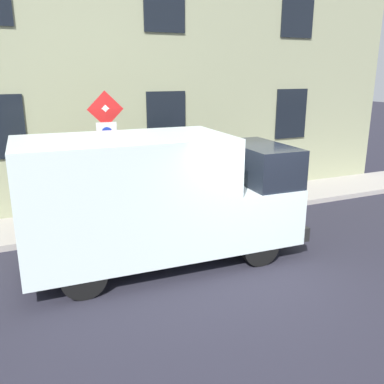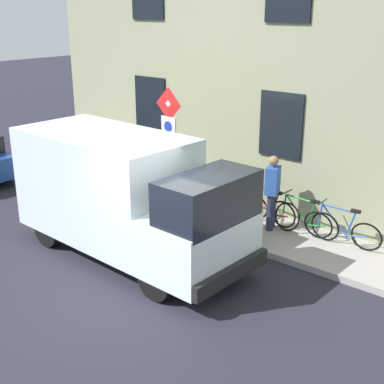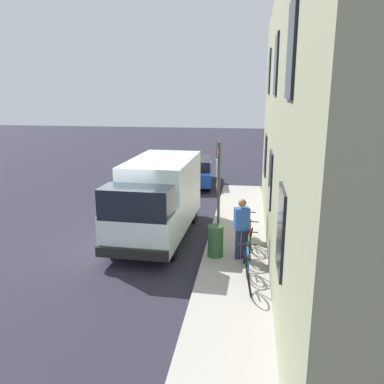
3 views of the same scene
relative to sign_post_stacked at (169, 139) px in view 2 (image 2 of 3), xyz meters
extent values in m
plane|color=#262531|center=(-2.92, -1.99, -2.04)|extent=(80.00, 80.00, 0.00)
cube|color=#A7A09A|center=(0.71, -1.99, -1.97)|extent=(1.82, 17.00, 0.14)
cube|color=#989C78|center=(1.97, -1.99, 1.67)|extent=(0.70, 15.00, 7.42)
cube|color=black|center=(1.60, -1.99, 0.33)|extent=(0.06, 1.10, 1.50)
cube|color=black|center=(1.60, 2.14, 0.33)|extent=(0.06, 1.10, 1.50)
cylinder|color=#474C47|center=(0.05, 0.00, -0.43)|extent=(0.09, 0.09, 2.94)
pyramid|color=silver|center=(-0.03, 0.00, 0.79)|extent=(0.06, 0.50, 0.50)
pyramid|color=red|center=(-0.03, 0.00, 0.79)|extent=(0.05, 0.56, 0.56)
cube|color=white|center=(-0.01, 0.00, 0.24)|extent=(0.06, 0.44, 0.56)
cylinder|color=#1933B2|center=(-0.04, 0.00, 0.30)|extent=(0.02, 0.24, 0.24)
pyramid|color=silver|center=(-0.03, 0.00, -0.31)|extent=(0.06, 0.50, 0.50)
pyramid|color=red|center=(-0.03, 0.00, -0.31)|extent=(0.05, 0.56, 0.56)
cube|color=white|center=(-1.88, 0.11, -0.63)|extent=(2.13, 3.87, 2.18)
cube|color=white|center=(-1.97, -2.49, -1.17)|extent=(2.05, 1.47, 1.10)
cube|color=black|center=(-1.98, -2.70, -0.27)|extent=(1.95, 1.05, 0.84)
cube|color=black|center=(-1.99, -3.24, -1.54)|extent=(2.00, 0.23, 0.28)
cylinder|color=black|center=(-1.08, -2.29, -1.66)|extent=(0.25, 0.77, 0.76)
cylinder|color=black|center=(-2.84, -2.23, -1.66)|extent=(0.25, 0.77, 0.76)
cylinder|color=black|center=(-0.97, 1.04, -1.66)|extent=(0.25, 0.77, 0.76)
cylinder|color=black|center=(-2.72, 1.10, -1.66)|extent=(0.25, 0.77, 0.76)
cylinder|color=black|center=(-0.86, 5.79, -1.74)|extent=(0.24, 0.61, 0.60)
torus|color=black|center=(1.04, -3.37, -1.57)|extent=(0.20, 0.67, 0.66)
torus|color=black|center=(1.11, -4.42, -1.57)|extent=(0.20, 0.67, 0.66)
cylinder|color=#2856AC|center=(1.06, -3.71, -1.37)|extent=(0.08, 0.60, 0.60)
cylinder|color=#2856AC|center=(1.06, -3.78, -1.09)|extent=(0.08, 0.73, 0.07)
cylinder|color=#2856AC|center=(1.08, -4.07, -1.38)|extent=(0.05, 0.19, 0.55)
cylinder|color=#2856AC|center=(1.09, -4.21, -1.61)|extent=(0.06, 0.43, 0.12)
cylinder|color=#2856AC|center=(1.04, -3.39, -1.33)|extent=(0.04, 0.09, 0.50)
cube|color=black|center=(1.09, -4.14, -1.07)|extent=(0.09, 0.20, 0.06)
cylinder|color=#262626|center=(1.04, -3.42, -1.03)|extent=(0.46, 0.06, 0.03)
torus|color=black|center=(1.09, -2.47, -1.57)|extent=(0.13, 0.66, 0.66)
torus|color=black|center=(1.06, -3.52, -1.57)|extent=(0.13, 0.66, 0.66)
cylinder|color=#208C38|center=(1.08, -2.80, -1.37)|extent=(0.05, 0.60, 0.60)
cylinder|color=#208C38|center=(1.08, -2.88, -1.09)|extent=(0.06, 0.73, 0.07)
cylinder|color=#208C38|center=(1.07, -3.17, -1.38)|extent=(0.04, 0.19, 0.55)
cylinder|color=#208C38|center=(1.06, -3.30, -1.61)|extent=(0.05, 0.43, 0.12)
cylinder|color=#208C38|center=(1.09, -2.49, -1.33)|extent=(0.04, 0.09, 0.50)
cube|color=black|center=(1.06, -3.24, -1.07)|extent=(0.09, 0.20, 0.06)
cylinder|color=#262626|center=(1.09, -2.52, -1.03)|extent=(0.46, 0.04, 0.03)
torus|color=black|center=(1.12, -1.57, -1.57)|extent=(0.21, 0.67, 0.66)
torus|color=black|center=(1.02, -2.61, -1.57)|extent=(0.21, 0.67, 0.66)
cylinder|color=red|center=(1.09, -1.90, -1.37)|extent=(0.09, 0.60, 0.60)
cylinder|color=red|center=(1.08, -1.98, -1.09)|extent=(0.10, 0.73, 0.07)
cylinder|color=red|center=(1.06, -2.26, -1.38)|extent=(0.05, 0.19, 0.55)
cylinder|color=red|center=(1.04, -2.40, -1.61)|extent=(0.08, 0.43, 0.12)
cylinder|color=red|center=(1.12, -1.59, -1.33)|extent=(0.04, 0.09, 0.50)
cube|color=black|center=(1.05, -2.34, -1.07)|extent=(0.10, 0.21, 0.06)
cylinder|color=#262626|center=(1.12, -1.62, -1.03)|extent=(0.46, 0.07, 0.03)
torus|color=black|center=(1.04, -0.66, -1.57)|extent=(0.20, 0.67, 0.66)
torus|color=black|center=(1.10, -1.71, -1.57)|extent=(0.20, 0.67, 0.66)
cylinder|color=orange|center=(1.06, -1.00, -1.37)|extent=(0.07, 0.60, 0.60)
cylinder|color=orange|center=(1.07, -1.08, -1.09)|extent=(0.08, 0.73, 0.07)
cylinder|color=orange|center=(1.08, -1.36, -1.38)|extent=(0.05, 0.19, 0.55)
cylinder|color=orange|center=(1.09, -1.50, -1.61)|extent=(0.06, 0.43, 0.12)
cylinder|color=orange|center=(1.04, -0.69, -1.33)|extent=(0.04, 0.09, 0.50)
cube|color=black|center=(1.09, -1.44, -1.07)|extent=(0.09, 0.20, 0.06)
cylinder|color=#262626|center=(1.04, -0.71, -1.03)|extent=(0.46, 0.06, 0.03)
cylinder|color=#262B47|center=(0.78, -2.31, -1.48)|extent=(0.16, 0.16, 0.85)
cylinder|color=#262B47|center=(0.95, -2.26, -1.48)|extent=(0.16, 0.16, 0.85)
cube|color=#2C54AC|center=(0.87, -2.28, -0.74)|extent=(0.46, 0.36, 0.62)
sphere|color=#936B4C|center=(0.87, -2.28, -0.29)|extent=(0.22, 0.22, 0.22)
cylinder|color=#2D5133|center=(0.15, -2.23, -1.45)|extent=(0.44, 0.44, 0.90)
camera|label=1|loc=(-9.06, 1.94, 1.56)|focal=38.75mm
camera|label=2|loc=(-8.78, -8.00, 2.91)|focal=49.44mm
camera|label=3|loc=(1.02, -12.80, 2.70)|focal=37.47mm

